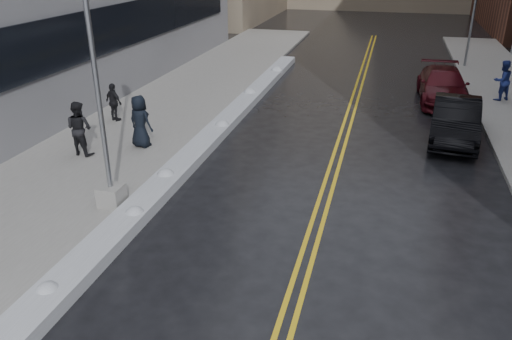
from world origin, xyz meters
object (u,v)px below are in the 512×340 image
Objects in this scene: lamppost at (102,126)px; pedestrian_east at (502,80)px; pedestrian_c at (140,121)px; car_maroon at (443,86)px; pedestrian_d at (114,102)px; traffic_signal at (474,11)px; pedestrian_b at (79,128)px; car_black at (455,120)px.

lamppost is 19.17m from pedestrian_east.
pedestrian_east is (13.83, 10.00, -0.01)m from pedestrian_c.
pedestrian_east is 0.35× the size of car_maroon.
pedestrian_d is 15.36m from car_maroon.
traffic_signal is at bearing 74.85° from car_maroon.
traffic_signal is 24.04m from pedestrian_b.
pedestrian_east is at bearing -84.39° from traffic_signal.
pedestrian_c is 3.45m from pedestrian_d.
pedestrian_d is at bearing -69.61° from pedestrian_b.
car_maroon is at bearing -103.40° from traffic_signal.
pedestrian_b reaches higher than car_black.
pedestrian_c reaches higher than car_black.
car_maroon is at bearing -131.21° from pedestrian_b.
lamppost is at bearing -127.06° from car_maroon.
pedestrian_d is 0.85× the size of pedestrian_east.
pedestrian_b is 0.40× the size of car_black.
pedestrian_d is at bearing -29.12° from pedestrian_c.
pedestrian_b is 2.11m from pedestrian_c.
car_maroon is at bearing 96.33° from car_black.
pedestrian_c is at bearing 158.16° from pedestrian_d.
pedestrian_c is (1.71, 1.23, -0.00)m from pedestrian_b.
pedestrian_d is (-3.74, 6.84, -1.58)m from lamppost.
traffic_signal is 13.86m from car_black.
pedestrian_d is at bearing -167.45° from car_black.
pedestrian_c is at bearing -126.68° from traffic_signal.
pedestrian_b is 16.78m from car_maroon.
car_black is at bearing -150.27° from pedestrian_d.
lamppost is at bearing 17.22° from pedestrian_east.
pedestrian_b is at bearing -152.08° from car_black.
traffic_signal reaches higher than pedestrian_d.
pedestrian_d reaches higher than car_maroon.
pedestrian_east reaches higher than car_black.
pedestrian_east is at bearing -132.26° from pedestrian_d.
pedestrian_east is at bearing -128.64° from pedestrian_c.
pedestrian_d is at bearing -135.71° from traffic_signal.
pedestrian_b is 3.73m from pedestrian_d.
lamppost is 1.41× the size of car_maroon.
car_maroon is at bearing -21.74° from pedestrian_east.
pedestrian_c is at bearing -154.42° from car_black.
traffic_signal is at bearing -116.15° from pedestrian_east.
pedestrian_c is 0.36× the size of car_maroon.
pedestrian_c reaches higher than car_maroon.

